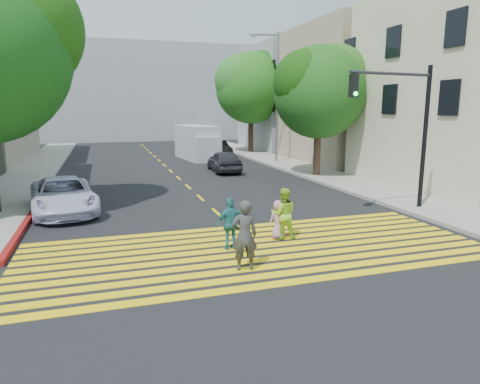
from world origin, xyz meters
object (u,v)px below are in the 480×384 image
tree_right_near (320,87)px  pedestrian_man (244,235)px  pedestrian_woman (283,214)px  dark_car_near (224,161)px  dark_car_parked (218,148)px  tree_right_far (252,84)px  silver_car (189,145)px  white_van (198,143)px  white_sedan (63,195)px  traffic_signal (406,119)px  pedestrian_child (278,220)px  pedestrian_extra (231,224)px

tree_right_near → pedestrian_man: (-8.87, -12.89, -4.33)m
pedestrian_woman → dark_car_near: (2.14, 14.49, -0.11)m
dark_car_near → dark_car_parked: bearing=-99.5°
tree_right_near → tree_right_far: size_ratio=0.85×
silver_car → white_van: bearing=89.0°
white_sedan → silver_car: bearing=58.3°
tree_right_far → pedestrian_woman: tree_right_far is taller
dark_car_near → traffic_signal: traffic_signal is taller
dark_car_near → silver_car: silver_car is taller
white_sedan → pedestrian_child: bearing=-48.7°
tree_right_far → traffic_signal: tree_right_far is taller
pedestrian_child → dark_car_parked: bearing=-105.6°
silver_car → white_van: size_ratio=0.87×
pedestrian_child → pedestrian_extra: pedestrian_extra is taller
tree_right_far → pedestrian_woman: bearing=-107.1°
white_sedan → silver_car: 22.71m
white_sedan → white_van: size_ratio=0.85×
tree_right_far → white_van: bearing=-151.0°
tree_right_near → tree_right_far: bearing=86.8°
tree_right_near → white_sedan: tree_right_near is taller
tree_right_near → tree_right_far: 14.24m
pedestrian_man → traffic_signal: size_ratio=0.32×
traffic_signal → silver_car: bearing=91.6°
pedestrian_man → pedestrian_extra: 1.67m
tree_right_far → traffic_signal: bearing=-94.7°
tree_right_far → pedestrian_child: (-7.82, -24.89, -5.54)m
pedestrian_extra → silver_car: (4.08, 27.09, -0.03)m
tree_right_far → white_van: (-5.66, -3.13, -4.89)m
pedestrian_child → silver_car: silver_car is taller
tree_right_near → pedestrian_man: tree_right_near is taller
tree_right_near → tree_right_far: (0.79, 14.19, 0.91)m
pedestrian_woman → traffic_signal: bearing=-148.1°
pedestrian_woman → tree_right_near: bearing=-107.8°
white_van → dark_car_parked: bearing=34.4°
tree_right_near → silver_car: bearing=106.4°
tree_right_far → white_van: size_ratio=1.55×
pedestrian_woman → silver_car: pedestrian_woman is taller
pedestrian_extra → white_sedan: size_ratio=0.31×
pedestrian_child → dark_car_near: 14.62m
pedestrian_child → dark_car_parked: size_ratio=0.31×
tree_right_near → white_van: (-4.87, 11.05, -3.97)m
tree_right_far → pedestrian_extra: 27.67m
pedestrian_extra → dark_car_parked: bearing=-110.6°
dark_car_near → pedestrian_man: bearing=79.1°
traffic_signal → tree_right_near: bearing=76.4°
pedestrian_child → white_sedan: size_ratio=0.25×
pedestrian_child → dark_car_parked: (4.33, 23.62, 0.03)m
dark_car_near → silver_car: 12.14m
dark_car_near → white_van: bearing=-85.9°
pedestrian_extra → dark_car_parked: (6.05, 24.15, -0.11)m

